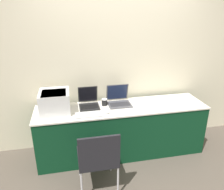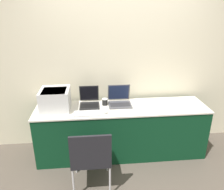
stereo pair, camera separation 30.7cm
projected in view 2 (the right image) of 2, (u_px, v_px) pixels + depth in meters
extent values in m
plane|color=brown|center=(124.00, 164.00, 3.14)|extent=(14.00, 14.00, 0.00)
cube|color=beige|center=(119.00, 64.00, 3.31)|extent=(8.00, 0.05, 2.60)
cube|color=#0C381E|center=(121.00, 131.00, 3.27)|extent=(2.44, 0.59, 0.75)
cube|color=silver|center=(122.00, 108.00, 3.13)|extent=(2.46, 0.61, 0.02)
cube|color=silver|center=(55.00, 99.00, 3.02)|extent=(0.40, 0.40, 0.29)
cube|color=black|center=(54.00, 92.00, 2.94)|extent=(0.32, 0.31, 0.05)
cube|color=black|center=(89.00, 106.00, 3.14)|extent=(0.28, 0.26, 0.02)
cube|color=black|center=(89.00, 106.00, 3.12)|extent=(0.25, 0.14, 0.00)
cube|color=black|center=(89.00, 93.00, 3.24)|extent=(0.28, 0.07, 0.25)
cube|color=black|center=(89.00, 93.00, 3.23)|extent=(0.25, 0.06, 0.23)
cube|color=#4C4C51|center=(120.00, 105.00, 3.18)|extent=(0.33, 0.26, 0.02)
cube|color=#2D2D30|center=(120.00, 105.00, 3.16)|extent=(0.29, 0.14, 0.00)
cube|color=#4C4C51|center=(119.00, 92.00, 3.28)|extent=(0.33, 0.07, 0.25)
cube|color=#192342|center=(119.00, 92.00, 3.27)|extent=(0.30, 0.06, 0.23)
cube|color=silver|center=(88.00, 114.00, 2.91)|extent=(0.37, 0.17, 0.02)
cylinder|color=black|center=(105.00, 102.00, 3.18)|extent=(0.08, 0.08, 0.09)
cylinder|color=white|center=(105.00, 99.00, 3.16)|extent=(0.08, 0.08, 0.01)
ellipsoid|color=silver|center=(106.00, 112.00, 2.93)|extent=(0.06, 0.06, 0.04)
cube|color=black|center=(91.00, 155.00, 2.64)|extent=(0.46, 0.47, 0.04)
cube|color=black|center=(91.00, 151.00, 2.36)|extent=(0.46, 0.03, 0.39)
cylinder|color=silver|center=(76.00, 160.00, 2.91)|extent=(0.02, 0.02, 0.41)
cylinder|color=silver|center=(107.00, 158.00, 2.95)|extent=(0.02, 0.02, 0.41)
cylinder|color=silver|center=(74.00, 184.00, 2.51)|extent=(0.02, 0.02, 0.41)
cylinder|color=silver|center=(110.00, 182.00, 2.55)|extent=(0.02, 0.02, 0.41)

